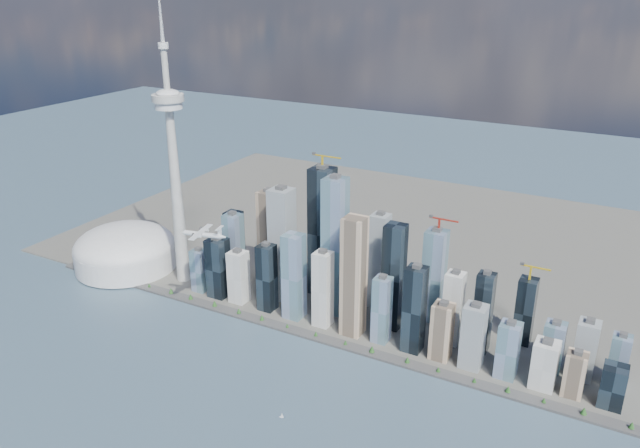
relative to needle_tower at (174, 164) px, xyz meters
The scene contains 9 objects.
ground 491.65m from the needle_tower, 45.94° to the right, with size 4000.00×4000.00×0.00m, color #374E61.
seawall 385.07m from the needle_tower, 11.31° to the right, with size 1100.00×22.00×4.00m, color #383838.
land 544.99m from the needle_tower, 52.43° to the left, with size 1400.00×900.00×3.00m, color #4C4C47.
shoreline_trees 380.99m from the needle_tower, 11.31° to the right, with size 960.53×7.20×8.80m.
skyscraper_cluster 391.82m from the needle_tower, ahead, with size 736.00×142.00×265.66m.
needle_tower is the anchor object (origin of this frame).
dome_stadium 241.40m from the needle_tower, behind, with size 200.00×200.00×86.00m.
airplane 194.82m from the needle_tower, 36.37° to the right, with size 77.72×69.14×19.05m.
sailboat_west 515.06m from the needle_tower, 33.77° to the right, with size 6.21×2.33×8.57m.
Camera 1 is at (452.27, -519.62, 552.18)m, focal length 35.00 mm.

